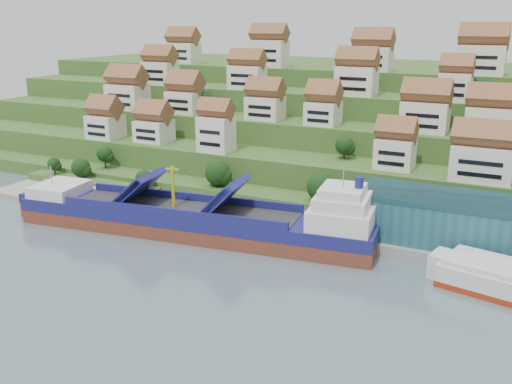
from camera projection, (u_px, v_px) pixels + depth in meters
The scene contains 10 objects.
ground at pixel (237, 245), 124.98m from camera, with size 300.00×300.00×0.00m, color slate.
quay at pixel (346, 233), 129.04m from camera, with size 180.00×14.00×2.20m, color gray.
pebble_beach at pixel (75, 194), 159.75m from camera, with size 45.00×20.00×1.00m, color gray.
hillside at pixel (369, 123), 210.72m from camera, with size 260.00×128.00×31.00m.
hillside_village at pixel (327, 95), 172.62m from camera, with size 154.04×62.22×29.47m.
hillside_trees at pixel (286, 130), 163.25m from camera, with size 142.76×61.89×31.13m.
warehouse at pixel (503, 226), 115.40m from camera, with size 60.00×15.00×10.00m, color #22575E.
flagpole at pixel (332, 214), 123.87m from camera, with size 1.28×0.16×8.00m.
beach_huts at pixel (66, 189), 159.06m from camera, with size 14.40×3.70×2.20m.
cargo_ship at pixel (201, 221), 129.46m from camera, with size 85.05×23.20×18.73m.
Camera 1 is at (55.26, -102.37, 47.30)m, focal length 40.00 mm.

